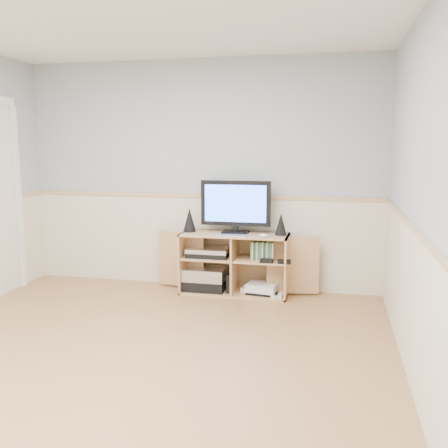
{
  "coord_description": "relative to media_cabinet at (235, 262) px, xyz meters",
  "views": [
    {
      "loc": [
        1.46,
        -3.09,
        1.58
      ],
      "look_at": [
        0.5,
        1.2,
        0.88
      ],
      "focal_mm": 40.0,
      "sensor_mm": 36.0,
      "label": 1
    }
  ],
  "objects": [
    {
      "name": "wall_outlet",
      "position": [
        0.57,
        0.17,
        0.27
      ],
      "size": [
        0.12,
        0.03,
        0.12
      ],
      "primitive_type": "cube",
      "color": "white",
      "rests_on": "wall_back"
    },
    {
      "name": "game_cases",
      "position": [
        0.31,
        -0.07,
        0.15
      ],
      "size": [
        0.24,
        0.13,
        0.19
      ],
      "primitive_type": "cube",
      "color": "#3F8C3F",
      "rests_on": "media_cabinet"
    },
    {
      "name": "media_cabinet",
      "position": [
        0.0,
        0.0,
        0.0
      ],
      "size": [
        1.78,
        0.43,
        0.65
      ],
      "color": "tan",
      "rests_on": "floor"
    },
    {
      "name": "speaker_left",
      "position": [
        -0.5,
        -0.03,
        0.45
      ],
      "size": [
        0.14,
        0.14,
        0.26
      ],
      "primitive_type": "cone",
      "color": "black",
      "rests_on": "media_cabinet"
    },
    {
      "name": "keyboard",
      "position": [
        0.02,
        -0.19,
        0.32
      ],
      "size": [
        0.28,
        0.13,
        0.01
      ],
      "primitive_type": "cube",
      "rotation": [
        0.0,
        0.0,
        0.08
      ],
      "color": "white",
      "rests_on": "media_cabinet"
    },
    {
      "name": "game_consoles",
      "position": [
        0.29,
        -0.06,
        -0.26
      ],
      "size": [
        0.46,
        0.3,
        0.11
      ],
      "color": "white",
      "rests_on": "media_cabinet"
    },
    {
      "name": "mouse",
      "position": [
        0.33,
        -0.19,
        0.34
      ],
      "size": [
        0.11,
        0.1,
        0.04
      ],
      "primitive_type": "ellipsoid",
      "rotation": [
        0.0,
        0.0,
        -0.39
      ],
      "color": "white",
      "rests_on": "media_cabinet"
    },
    {
      "name": "room",
      "position": [
        -0.49,
        -1.94,
        0.88
      ],
      "size": [
        4.04,
        4.54,
        2.54
      ],
      "color": "tan",
      "rests_on": "ground"
    },
    {
      "name": "av_components",
      "position": [
        -0.31,
        -0.05,
        -0.11
      ],
      "size": [
        0.52,
        0.33,
        0.47
      ],
      "color": "black",
      "rests_on": "media_cabinet"
    },
    {
      "name": "speaker_right",
      "position": [
        0.49,
        -0.03,
        0.43
      ],
      "size": [
        0.12,
        0.12,
        0.23
      ],
      "primitive_type": "cone",
      "color": "black",
      "rests_on": "media_cabinet"
    },
    {
      "name": "monitor",
      "position": [
        0.0,
        -0.0,
        0.62
      ],
      "size": [
        0.75,
        0.18,
        0.56
      ],
      "color": "black",
      "rests_on": "media_cabinet"
    }
  ]
}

